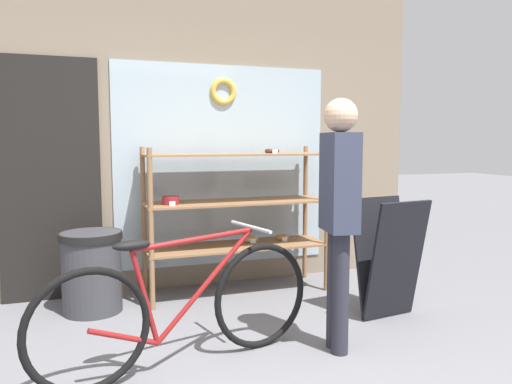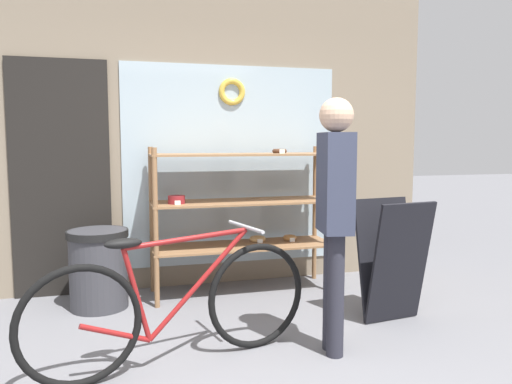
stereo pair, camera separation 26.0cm
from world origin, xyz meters
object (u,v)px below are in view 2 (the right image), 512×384
at_px(sandwich_board, 393,260).
at_px(trash_bin, 98,266).
at_px(display_case, 243,205).
at_px(bicycle, 175,306).
at_px(pedestrian, 335,205).

distance_m(sandwich_board, trash_bin, 2.38).
height_order(display_case, trash_bin, display_case).
bearing_deg(sandwich_board, trash_bin, 149.81).
xyz_separation_m(display_case, bicycle, (-0.77, -1.37, -0.43)).
xyz_separation_m(display_case, pedestrian, (0.24, -1.45, 0.17)).
xyz_separation_m(sandwich_board, trash_bin, (-2.19, 0.91, -0.12)).
xyz_separation_m(display_case, trash_bin, (-1.26, -0.11, -0.45)).
bearing_deg(bicycle, trash_bin, 97.83).
relative_size(sandwich_board, trash_bin, 1.42).
height_order(pedestrian, trash_bin, pedestrian).
xyz_separation_m(sandwich_board, pedestrian, (-0.68, -0.42, 0.50)).
bearing_deg(display_case, bicycle, -119.44).
height_order(bicycle, sandwich_board, sandwich_board).
height_order(bicycle, pedestrian, pedestrian).
xyz_separation_m(bicycle, trash_bin, (-0.49, 1.26, -0.02)).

